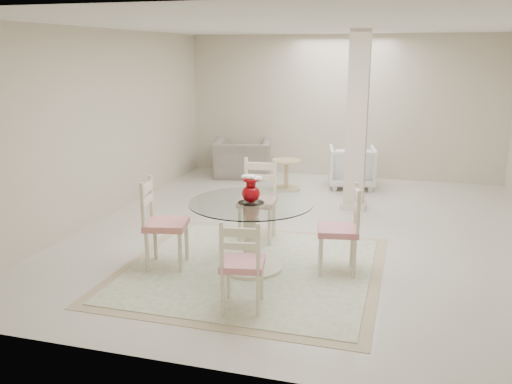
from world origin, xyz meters
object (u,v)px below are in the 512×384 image
(dining_table, at_px, (251,236))
(armchair_white, at_px, (352,167))
(recliner_taupe, at_px, (242,158))
(red_vase, at_px, (251,189))
(dining_chair_east, at_px, (344,223))
(dining_chair_north, at_px, (258,194))
(dining_chair_west, at_px, (160,217))
(dining_chair_south, at_px, (242,259))
(column, at_px, (357,122))
(side_table, at_px, (286,176))

(dining_table, height_order, armchair_white, dining_table)
(recliner_taupe, bearing_deg, red_vase, 96.38)
(dining_chair_east, xyz_separation_m, dining_chair_north, (-1.20, 0.80, 0.04))
(red_vase, bearing_deg, dining_chair_east, 11.29)
(dining_chair_west, height_order, dining_chair_south, dining_chair_west)
(red_vase, height_order, recliner_taupe, red_vase)
(column, xyz_separation_m, dining_chair_west, (-1.84, -3.02, -0.76))
(dining_chair_east, bearing_deg, recliner_taupe, -159.41)
(dining_table, distance_m, side_table, 3.66)
(side_table, bearing_deg, armchair_white, 26.87)
(side_table, bearing_deg, dining_chair_east, -67.44)
(dining_table, distance_m, dining_chair_west, 1.04)
(column, height_order, recliner_taupe, column)
(column, distance_m, side_table, 1.87)
(red_vase, xyz_separation_m, recliner_taupe, (-1.50, 4.45, -0.57))
(dining_chair_north, bearing_deg, dining_chair_south, -84.02)
(dining_chair_south, xyz_separation_m, side_table, (-0.63, 4.63, -0.28))
(dining_chair_east, xyz_separation_m, armchair_white, (-0.35, 3.98, -0.20))
(red_vase, bearing_deg, armchair_white, 81.10)
(dining_chair_west, bearing_deg, red_vase, -90.28)
(side_table, bearing_deg, dining_chair_south, -82.27)
(dining_chair_north, distance_m, armchair_white, 3.30)
(dining_table, distance_m, recliner_taupe, 4.70)
(armchair_white, bearing_deg, dining_chair_west, 59.12)
(recliner_taupe, bearing_deg, side_table, 130.43)
(recliner_taupe, bearing_deg, dining_chair_north, 98.42)
(red_vase, bearing_deg, side_table, 96.70)
(red_vase, bearing_deg, column, 73.36)
(red_vase, relative_size, side_table, 0.56)
(red_vase, distance_m, dining_chair_east, 1.08)
(dining_table, height_order, red_vase, red_vase)
(red_vase, distance_m, dining_chair_south, 1.09)
(dining_chair_west, bearing_deg, dining_chair_east, -90.55)
(column, distance_m, dining_table, 3.09)
(side_table, bearing_deg, dining_chair_north, -85.04)
(red_vase, relative_size, dining_chair_north, 0.26)
(red_vase, xyz_separation_m, armchair_white, (0.65, 4.18, -0.56))
(recliner_taupe, bearing_deg, dining_table, 96.36)
(dining_chair_north, relative_size, recliner_taupe, 1.05)
(dining_chair_west, relative_size, dining_chair_south, 1.12)
(dining_chair_east, distance_m, dining_chair_south, 1.44)
(dining_table, xyz_separation_m, dining_chair_south, (0.20, -0.99, 0.13))
(dining_chair_north, bearing_deg, column, 54.80)
(dining_chair_north, xyz_separation_m, recliner_taupe, (-1.30, 3.45, -0.25))
(dining_chair_south, height_order, side_table, dining_chair_south)
(dining_table, xyz_separation_m, armchair_white, (0.65, 4.18, -0.03))
(recliner_taupe, height_order, armchair_white, armchair_white)
(red_vase, distance_m, recliner_taupe, 4.73)
(dining_chair_east, height_order, side_table, dining_chair_east)
(dining_chair_north, relative_size, side_table, 2.14)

